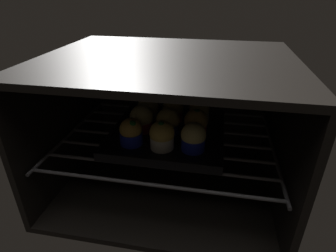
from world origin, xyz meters
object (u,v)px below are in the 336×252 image
object	(u,v)px
muffin_row2_col1	(172,109)
muffin_row1_col0	(142,119)
muffin_row1_col1	(168,122)
muffin_row2_col2	(199,111)
muffin_row1_col2	(196,123)
muffin_row0_col1	(162,136)
muffin_row0_col2	(193,138)
muffin_row0_col0	(131,132)
baking_tray	(168,134)
muffin_row2_col0	(148,109)

from	to	relation	value
muffin_row2_col1	muffin_row1_col0	bearing A→B (deg)	-131.16
muffin_row1_col1	muffin_row2_col2	xyz separation A→B (cm)	(7.41, 7.81, 0.16)
muffin_row1_col2	muffin_row2_col2	world-z (taller)	muffin_row1_col2
muffin_row0_col1	muffin_row0_col2	bearing A→B (deg)	4.49
muffin_row0_col1	muffin_row2_col1	distance (cm)	15.39
muffin_row0_col0	muffin_row0_col1	xyz separation A→B (cm)	(7.85, -0.55, 0.15)
muffin_row0_col0	muffin_row0_col2	size ratio (longest dim) A/B	0.97
muffin_row1_col1	muffin_row2_col1	world-z (taller)	muffin_row2_col1
muffin_row0_col2	muffin_row2_col2	bearing A→B (deg)	89.81
muffin_row2_col2	muffin_row1_col2	bearing A→B (deg)	-91.50
muffin_row1_col1	muffin_row2_col2	size ratio (longest dim) A/B	0.98
muffin_row0_col1	muffin_row2_col2	size ratio (longest dim) A/B	1.03
muffin_row1_col2	muffin_row2_col1	size ratio (longest dim) A/B	1.03
muffin_row0_col1	muffin_row2_col2	distance (cm)	17.12
muffin_row0_col2	baking_tray	bearing A→B (deg)	135.94
muffin_row1_col2	muffin_row2_col1	world-z (taller)	muffin_row1_col2
muffin_row1_col0	muffin_row1_col1	world-z (taller)	muffin_row1_col0
muffin_row0_col1	muffin_row1_col0	size ratio (longest dim) A/B	1.01
muffin_row2_col0	muffin_row0_col0	bearing A→B (deg)	-92.28
muffin_row1_col0	muffin_row1_col1	distance (cm)	7.14
baking_tray	muffin_row0_col0	size ratio (longest dim) A/B	4.31
muffin_row1_col1	muffin_row2_col1	bearing A→B (deg)	92.51
baking_tray	muffin_row2_col0	xyz separation A→B (cm)	(-7.23, 7.29, 3.58)
muffin_row0_col0	muffin_row2_col2	size ratio (longest dim) A/B	0.96
muffin_row2_col0	muffin_row2_col1	world-z (taller)	muffin_row2_col1
muffin_row2_col1	muffin_row0_col0	bearing A→B (deg)	-116.89
muffin_row2_col1	muffin_row1_col2	bearing A→B (deg)	-45.19
muffin_row0_col0	muffin_row1_col1	xyz separation A→B (cm)	(7.87, 7.08, -0.01)
muffin_row2_col0	muffin_row2_col1	bearing A→B (deg)	2.78
muffin_row0_col1	muffin_row2_col1	size ratio (longest dim) A/B	1.03
muffin_row0_col0	muffin_row2_col0	size ratio (longest dim) A/B	1.00
muffin_row1_col0	muffin_row2_col1	xyz separation A→B (cm)	(6.80, 7.78, -0.11)
muffin_row0_col1	muffin_row2_col0	distance (cm)	16.72
muffin_row0_col1	muffin_row1_col0	distance (cm)	10.42
baking_tray	muffin_row0_col1	xyz separation A→B (cm)	(0.04, -7.76, 3.82)
baking_tray	muffin_row0_col2	bearing A→B (deg)	-44.06
muffin_row2_col1	baking_tray	bearing A→B (deg)	-87.90
baking_tray	muffin_row1_col0	size ratio (longest dim) A/B	4.04
baking_tray	muffin_row1_col1	world-z (taller)	muffin_row1_col1
muffin_row1_col2	muffin_row2_col2	size ratio (longest dim) A/B	1.04
muffin_row1_col0	muffin_row0_col0	bearing A→B (deg)	-95.89
muffin_row0_col0	muffin_row1_col2	xyz separation A→B (cm)	(15.07, 7.24, 0.26)
muffin_row0_col0	muffin_row2_col2	bearing A→B (deg)	44.25
muffin_row0_col0	muffin_row0_col2	world-z (taller)	muffin_row0_col2
muffin_row0_col2	muffin_row2_col1	xyz separation A→B (cm)	(-7.70, 14.81, 0.02)
muffin_row0_col1	muffin_row1_col0	world-z (taller)	same
muffin_row0_col2	muffin_row1_col2	world-z (taller)	muffin_row1_col2
muffin_row1_col0	muffin_row2_col2	world-z (taller)	muffin_row1_col0
baking_tray	muffin_row2_col1	distance (cm)	8.52
muffin_row2_col0	muffin_row2_col1	xyz separation A→B (cm)	(6.95, 0.34, 0.22)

